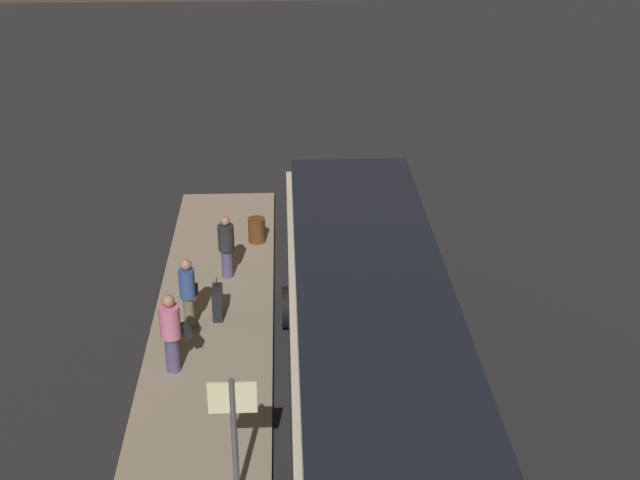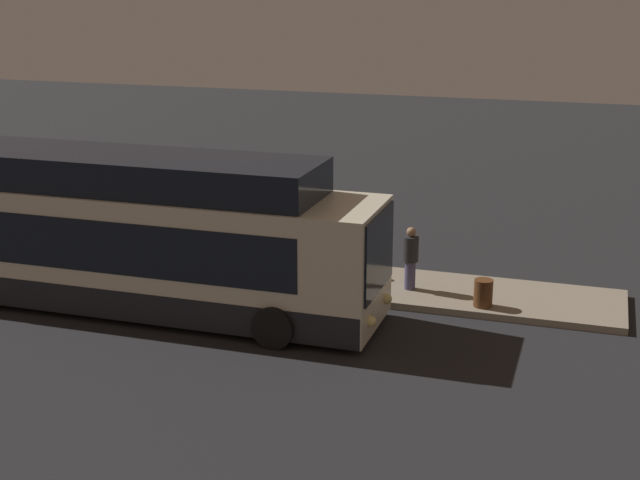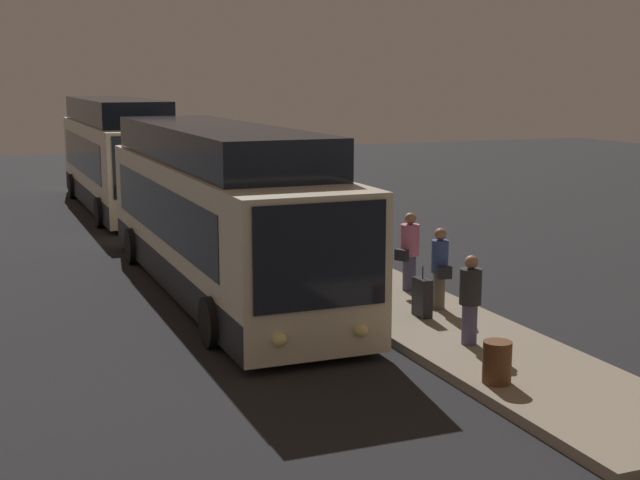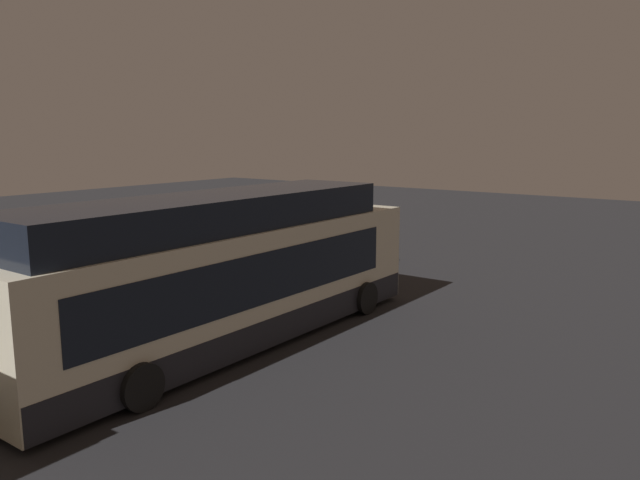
{
  "view_description": "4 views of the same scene",
  "coord_description": "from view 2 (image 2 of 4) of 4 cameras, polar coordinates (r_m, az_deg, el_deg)",
  "views": [
    {
      "loc": [
        -13.99,
        1.29,
        10.22
      ],
      "look_at": [
        3.25,
        0.55,
        1.88
      ],
      "focal_mm": 50.0,
      "sensor_mm": 36.0,
      "label": 1
    },
    {
      "loc": [
        9.13,
        -17.67,
        7.58
      ],
      "look_at": [
        3.25,
        0.55,
        1.88
      ],
      "focal_mm": 50.0,
      "sensor_mm": 36.0,
      "label": 2
    },
    {
      "loc": [
        17.74,
        -5.28,
        4.76
      ],
      "look_at": [
        3.25,
        0.55,
        1.88
      ],
      "focal_mm": 50.0,
      "sensor_mm": 36.0,
      "label": 3
    },
    {
      "loc": [
        -11.74,
        -10.51,
        5.1
      ],
      "look_at": [
        3.25,
        0.55,
        1.88
      ],
      "focal_mm": 35.0,
      "sensor_mm": 36.0,
      "label": 4
    }
  ],
  "objects": [
    {
      "name": "platform",
      "position": [
        23.73,
        -5.73,
        -1.92
      ],
      "size": [
        20.0,
        2.63,
        0.17
      ],
      "color": "gray",
      "rests_on": "ground"
    },
    {
      "name": "passenger_boarding",
      "position": [
        22.98,
        0.63,
        0.1
      ],
      "size": [
        0.55,
        0.39,
        1.64
      ],
      "rotation": [
        0.0,
        0.0,
        -1.73
      ],
      "color": "#6B604C",
      "rests_on": "platform"
    },
    {
      "name": "ground",
      "position": [
        21.28,
        -8.85,
        -4.49
      ],
      "size": [
        80.0,
        80.0,
        0.0
      ],
      "primitive_type": "plane",
      "color": "#232326"
    },
    {
      "name": "passenger_with_bags",
      "position": [
        21.8,
        5.82,
        -1.04
      ],
      "size": [
        0.42,
        0.42,
        1.57
      ],
      "rotation": [
        0.0,
        0.0,
        3.05
      ],
      "color": "#4C476B",
      "rests_on": "platform"
    },
    {
      "name": "passenger_waiting",
      "position": [
        23.64,
        -3.04,
        0.6
      ],
      "size": [
        0.58,
        0.67,
        1.71
      ],
      "rotation": [
        0.0,
        0.0,
        -2.65
      ],
      "color": "#4C476B",
      "rests_on": "platform"
    },
    {
      "name": "bus_lead",
      "position": [
        21.33,
        -12.32,
        0.06
      ],
      "size": [
        12.12,
        2.9,
        3.68
      ],
      "color": "beige",
      "rests_on": "ground"
    },
    {
      "name": "suitcase",
      "position": [
        22.5,
        1.07,
        -1.64
      ],
      "size": [
        0.47,
        0.21,
        0.99
      ],
      "color": "black",
      "rests_on": "platform"
    },
    {
      "name": "trash_bin",
      "position": [
        21.06,
        10.4,
        -3.36
      ],
      "size": [
        0.44,
        0.44,
        0.65
      ],
      "color": "#593319",
      "rests_on": "platform"
    },
    {
      "name": "sign_post",
      "position": [
        23.85,
        -12.7,
        1.83
      ],
      "size": [
        0.1,
        0.76,
        2.3
      ],
      "color": "#4C4C51",
      "rests_on": "platform"
    }
  ]
}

